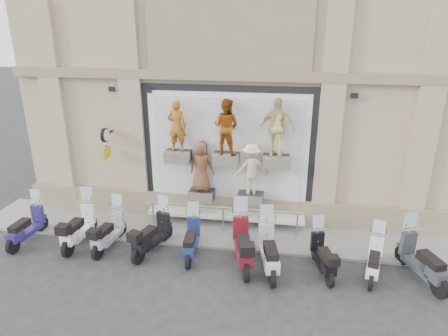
{
  "coord_description": "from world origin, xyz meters",
  "views": [
    {
      "loc": [
        1.81,
        -9.09,
        6.39
      ],
      "look_at": [
        0.04,
        1.9,
        2.26
      ],
      "focal_mm": 32.0,
      "sensor_mm": 36.0,
      "label": 1
    }
  ],
  "objects_px": {
    "scooter_h": "(323,249)",
    "scooter_i": "(375,253)",
    "guard_rail": "(223,220)",
    "scooter_c": "(108,225)",
    "scooter_g": "(269,243)",
    "scooter_d": "(152,228)",
    "scooter_e": "(191,233)",
    "scooter_a": "(25,220)",
    "scooter_j": "(424,252)",
    "scooter_b": "(78,220)",
    "clock_sign_bracket": "(106,139)",
    "scooter_f": "(243,237)"
  },
  "relations": [
    {
      "from": "scooter_g",
      "to": "guard_rail",
      "type": "bearing_deg",
      "value": 120.01
    },
    {
      "from": "scooter_e",
      "to": "scooter_g",
      "type": "bearing_deg",
      "value": -14.27
    },
    {
      "from": "guard_rail",
      "to": "scooter_e",
      "type": "relative_size",
      "value": 2.88
    },
    {
      "from": "scooter_b",
      "to": "guard_rail",
      "type": "bearing_deg",
      "value": 17.96
    },
    {
      "from": "scooter_c",
      "to": "scooter_e",
      "type": "xyz_separation_m",
      "value": [
        2.51,
        -0.04,
        -0.03
      ]
    },
    {
      "from": "scooter_e",
      "to": "scooter_f",
      "type": "bearing_deg",
      "value": -12.46
    },
    {
      "from": "scooter_f",
      "to": "scooter_h",
      "type": "bearing_deg",
      "value": -13.97
    },
    {
      "from": "scooter_j",
      "to": "scooter_f",
      "type": "bearing_deg",
      "value": 158.9
    },
    {
      "from": "scooter_e",
      "to": "scooter_g",
      "type": "height_order",
      "value": "scooter_g"
    },
    {
      "from": "scooter_e",
      "to": "scooter_i",
      "type": "relative_size",
      "value": 1.03
    },
    {
      "from": "clock_sign_bracket",
      "to": "scooter_a",
      "type": "relative_size",
      "value": 0.56
    },
    {
      "from": "scooter_e",
      "to": "scooter_j",
      "type": "height_order",
      "value": "scooter_j"
    },
    {
      "from": "clock_sign_bracket",
      "to": "scooter_b",
      "type": "bearing_deg",
      "value": -98.95
    },
    {
      "from": "scooter_d",
      "to": "scooter_i",
      "type": "relative_size",
      "value": 1.12
    },
    {
      "from": "guard_rail",
      "to": "scooter_d",
      "type": "distance_m",
      "value": 2.34
    },
    {
      "from": "scooter_b",
      "to": "scooter_h",
      "type": "relative_size",
      "value": 1.14
    },
    {
      "from": "scooter_d",
      "to": "scooter_e",
      "type": "bearing_deg",
      "value": 16.04
    },
    {
      "from": "scooter_g",
      "to": "scooter_h",
      "type": "height_order",
      "value": "scooter_g"
    },
    {
      "from": "scooter_g",
      "to": "scooter_i",
      "type": "relative_size",
      "value": 1.18
    },
    {
      "from": "clock_sign_bracket",
      "to": "scooter_h",
      "type": "bearing_deg",
      "value": -17.01
    },
    {
      "from": "guard_rail",
      "to": "scooter_g",
      "type": "distance_m",
      "value": 2.36
    },
    {
      "from": "guard_rail",
      "to": "clock_sign_bracket",
      "type": "xyz_separation_m",
      "value": [
        -3.9,
        0.47,
        2.34
      ]
    },
    {
      "from": "scooter_a",
      "to": "scooter_b",
      "type": "relative_size",
      "value": 0.93
    },
    {
      "from": "guard_rail",
      "to": "scooter_j",
      "type": "xyz_separation_m",
      "value": [
        5.46,
        -1.57,
        0.35
      ]
    },
    {
      "from": "scooter_b",
      "to": "scooter_f",
      "type": "height_order",
      "value": "scooter_f"
    },
    {
      "from": "scooter_e",
      "to": "scooter_h",
      "type": "relative_size",
      "value": 1.02
    },
    {
      "from": "scooter_b",
      "to": "scooter_c",
      "type": "xyz_separation_m",
      "value": [
        0.98,
        -0.05,
        -0.06
      ]
    },
    {
      "from": "scooter_d",
      "to": "scooter_f",
      "type": "bearing_deg",
      "value": 12.55
    },
    {
      "from": "guard_rail",
      "to": "scooter_e",
      "type": "height_order",
      "value": "scooter_e"
    },
    {
      "from": "scooter_a",
      "to": "scooter_h",
      "type": "height_order",
      "value": "scooter_a"
    },
    {
      "from": "scooter_c",
      "to": "scooter_h",
      "type": "relative_size",
      "value": 1.05
    },
    {
      "from": "scooter_c",
      "to": "scooter_h",
      "type": "xyz_separation_m",
      "value": [
        6.16,
        -0.27,
        -0.04
      ]
    },
    {
      "from": "scooter_c",
      "to": "scooter_d",
      "type": "distance_m",
      "value": 1.35
    },
    {
      "from": "scooter_g",
      "to": "scooter_i",
      "type": "bearing_deg",
      "value": -7.95
    },
    {
      "from": "guard_rail",
      "to": "scooter_c",
      "type": "bearing_deg",
      "value": -157.0
    },
    {
      "from": "guard_rail",
      "to": "clock_sign_bracket",
      "type": "height_order",
      "value": "clock_sign_bracket"
    },
    {
      "from": "scooter_a",
      "to": "scooter_c",
      "type": "xyz_separation_m",
      "value": [
        2.61,
        0.1,
        -0.0
      ]
    },
    {
      "from": "clock_sign_bracket",
      "to": "scooter_e",
      "type": "relative_size",
      "value": 0.58
    },
    {
      "from": "scooter_j",
      "to": "scooter_e",
      "type": "bearing_deg",
      "value": 157.07
    },
    {
      "from": "scooter_c",
      "to": "scooter_b",
      "type": "bearing_deg",
      "value": -176.78
    },
    {
      "from": "scooter_h",
      "to": "scooter_i",
      "type": "xyz_separation_m",
      "value": [
        1.32,
        0.03,
        -0.01
      ]
    },
    {
      "from": "scooter_e",
      "to": "scooter_j",
      "type": "distance_m",
      "value": 6.16
    },
    {
      "from": "guard_rail",
      "to": "scooter_c",
      "type": "xyz_separation_m",
      "value": [
        -3.2,
        -1.36,
        0.27
      ]
    },
    {
      "from": "scooter_a",
      "to": "scooter_f",
      "type": "relative_size",
      "value": 0.86
    },
    {
      "from": "guard_rail",
      "to": "scooter_a",
      "type": "bearing_deg",
      "value": -165.93
    },
    {
      "from": "scooter_e",
      "to": "scooter_f",
      "type": "xyz_separation_m",
      "value": [
        1.51,
        -0.19,
        0.15
      ]
    },
    {
      "from": "scooter_f",
      "to": "scooter_e",
      "type": "bearing_deg",
      "value": 159.89
    },
    {
      "from": "scooter_j",
      "to": "scooter_h",
      "type": "bearing_deg",
      "value": 160.03
    },
    {
      "from": "scooter_a",
      "to": "scooter_c",
      "type": "distance_m",
      "value": 2.61
    },
    {
      "from": "scooter_c",
      "to": "guard_rail",
      "type": "bearing_deg",
      "value": 29.44
    }
  ]
}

